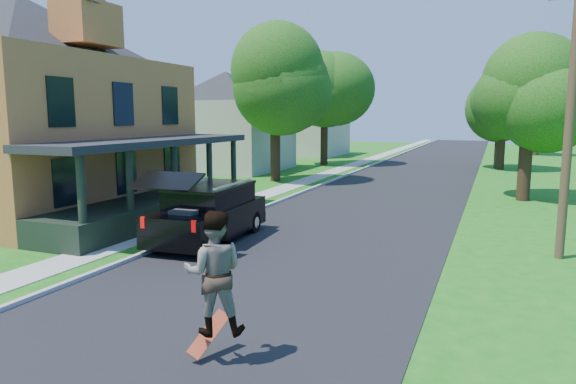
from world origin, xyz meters
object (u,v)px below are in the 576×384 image
at_px(utility_pole_near, 570,116).
at_px(tree_right_near, 529,90).
at_px(skateboarder, 214,272).
at_px(black_suv, 208,213).

bearing_deg(utility_pole_near, tree_right_near, 99.38).
bearing_deg(skateboarder, black_suv, -83.20).
bearing_deg(skateboarder, tree_right_near, -129.73).
relative_size(black_suv, tree_right_near, 0.68).
xyz_separation_m(tree_right_near, utility_pole_near, (0.55, -10.65, -1.21)).
bearing_deg(black_suv, tree_right_near, 49.64).
xyz_separation_m(skateboarder, tree_right_near, (5.27, 19.65, 3.65)).
xyz_separation_m(black_suv, utility_pole_near, (10.12, 1.98, 3.02)).
relative_size(black_suv, utility_pole_near, 0.69).
relative_size(tree_right_near, utility_pole_near, 1.01).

